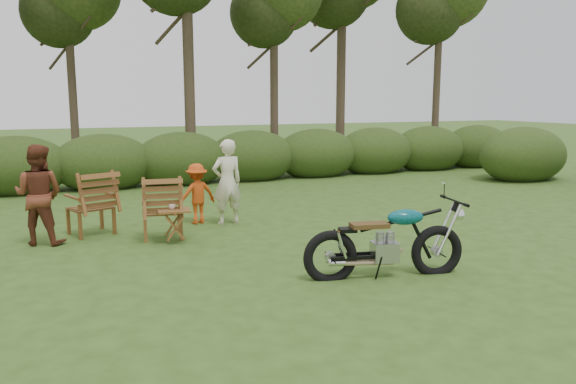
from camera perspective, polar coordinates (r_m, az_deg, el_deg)
name	(u,v)px	position (r m, az deg, el deg)	size (l,w,h in m)	color
ground	(341,284)	(7.04, 5.40, -9.31)	(80.00, 80.00, 0.00)	#2E4617
tree_line	(190,41)	(16.10, -9.91, 14.88)	(22.52, 11.62, 8.14)	#3C3121
motorcycle	(384,276)	(7.42, 9.71, -8.40)	(2.01, 0.77, 1.15)	#0B8C97
lawn_chair_right	(163,238)	(9.48, -12.56, -4.55)	(0.71, 0.71, 1.03)	#5A2D16
lawn_chair_left	(92,234)	(10.06, -19.28, -4.05)	(0.74, 0.74, 1.07)	brown
side_table	(174,226)	(9.07, -11.48, -3.41)	(0.52, 0.44, 0.54)	brown
cup	(172,206)	(9.05, -11.69, -1.43)	(0.11, 0.11, 0.09)	beige
adult_a	(228,224)	(10.34, -6.13, -3.20)	(0.56, 0.37, 1.54)	beige
adult_b	(42,244)	(9.69, -23.69, -4.84)	(0.76, 0.59, 1.57)	brown
child	(198,223)	(10.44, -9.15, -3.15)	(0.71, 0.41, 1.10)	#BF4211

